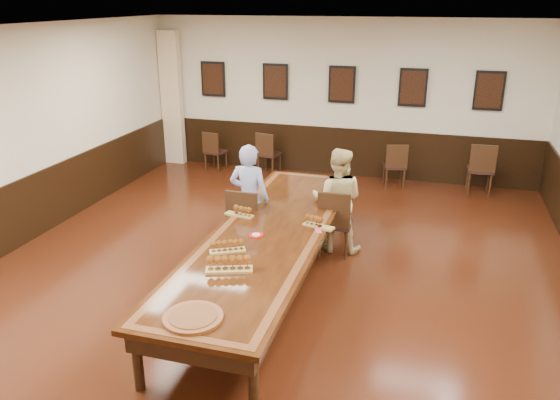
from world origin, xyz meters
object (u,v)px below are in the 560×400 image
(spare_chair_a, at_px, (216,150))
(spare_chair_b, at_px, (269,152))
(person_woman, at_px, (337,200))
(conference_table, at_px, (269,241))
(spare_chair_c, at_px, (395,164))
(carved_platter, at_px, (193,317))
(chair_woman, at_px, (336,221))
(spare_chair_d, at_px, (481,168))
(person_man, at_px, (249,198))
(chair_man, at_px, (247,220))

(spare_chair_a, height_order, spare_chair_b, spare_chair_b)
(spare_chair_a, bearing_deg, person_woman, 146.17)
(person_woman, bearing_deg, conference_table, 61.87)
(spare_chair_b, relative_size, spare_chair_c, 1.01)
(carved_platter, bearing_deg, spare_chair_b, 101.58)
(carved_platter, bearing_deg, chair_woman, 77.91)
(spare_chair_b, xyz_separation_m, spare_chair_c, (2.65, -0.13, -0.00))
(spare_chair_d, height_order, person_woman, person_woman)
(person_man, xyz_separation_m, person_woman, (1.24, 0.34, -0.03))
(spare_chair_a, height_order, carved_platter, spare_chair_a)
(conference_table, xyz_separation_m, carved_platter, (-0.07, -2.13, 0.16))
(spare_chair_d, bearing_deg, conference_table, 56.56)
(chair_woman, xyz_separation_m, spare_chair_b, (-2.10, 3.45, -0.05))
(person_man, xyz_separation_m, carved_platter, (0.53, -3.08, -0.03))
(spare_chair_a, relative_size, conference_table, 0.17)
(carved_platter, bearing_deg, spare_chair_a, 111.11)
(spare_chair_c, relative_size, spare_chair_d, 0.89)
(spare_chair_c, xyz_separation_m, person_woman, (-0.56, -3.21, 0.33))
(spare_chair_c, bearing_deg, carved_platter, 65.45)
(spare_chair_b, distance_m, person_woman, 3.96)
(spare_chair_c, height_order, person_man, person_man)
(spare_chair_b, bearing_deg, spare_chair_a, 13.65)
(chair_woman, height_order, spare_chair_d, spare_chair_d)
(person_man, relative_size, conference_table, 0.32)
(spare_chair_c, bearing_deg, chair_man, 50.16)
(chair_woman, xyz_separation_m, person_man, (-1.24, -0.24, 0.31))
(spare_chair_b, relative_size, carved_platter, 1.57)
(chair_woman, bearing_deg, spare_chair_a, -47.68)
(chair_man, bearing_deg, spare_chair_b, -76.56)
(spare_chair_b, height_order, person_woman, person_woman)
(chair_man, xyz_separation_m, spare_chair_a, (-2.06, 3.73, -0.08))
(person_man, bearing_deg, chair_woman, -168.40)
(chair_man, xyz_separation_m, person_man, (0.00, 0.11, 0.30))
(conference_table, bearing_deg, person_woman, 63.80)
(person_man, distance_m, carved_platter, 3.12)
(person_man, bearing_deg, spare_chair_d, -132.68)
(chair_man, height_order, spare_chair_c, chair_man)
(spare_chair_b, xyz_separation_m, person_man, (0.86, -3.69, 0.36))
(spare_chair_b, height_order, spare_chair_d, spare_chair_d)
(spare_chair_d, height_order, conference_table, spare_chair_d)
(chair_man, bearing_deg, chair_woman, -163.72)
(conference_table, distance_m, carved_platter, 2.13)
(spare_chair_d, bearing_deg, spare_chair_c, -0.60)
(spare_chair_c, bearing_deg, conference_table, 61.40)
(chair_man, relative_size, carved_platter, 1.77)
(spare_chair_d, relative_size, carved_platter, 1.75)
(spare_chair_d, bearing_deg, spare_chair_a, -2.10)
(spare_chair_a, height_order, person_woman, person_woman)
(person_woman, height_order, carved_platter, person_woman)
(chair_woman, distance_m, spare_chair_d, 3.99)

